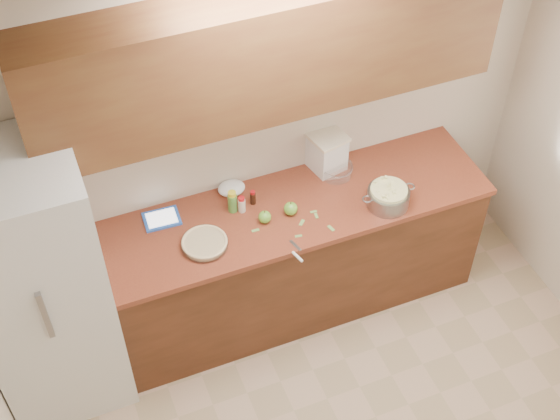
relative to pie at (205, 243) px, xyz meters
name	(u,v)px	position (x,y,z in m)	size (l,w,h in m)	color
room_shell	(402,372)	(0.51, -1.37, 0.36)	(3.60, 3.60, 3.60)	tan
counter_run	(279,260)	(0.51, 0.10, -0.48)	(2.64, 0.68, 0.92)	#5A2D19
upper_cabinets	(268,54)	(0.51, 0.26, 1.01)	(2.60, 0.34, 0.70)	brown
fridge	(41,287)	(-0.93, 0.07, -0.04)	(0.70, 0.70, 1.80)	silver
pie	(205,243)	(0.00, 0.00, 0.00)	(0.28, 0.28, 0.04)	silver
colander	(388,197)	(1.14, -0.09, 0.04)	(0.35, 0.26, 0.13)	gray
flour_canister	(327,151)	(0.93, 0.35, 0.11)	(0.25, 0.25, 0.26)	white
tablet	(162,219)	(-0.17, 0.29, -0.02)	(0.22, 0.17, 0.02)	blue
paring_knife	(297,255)	(0.47, -0.27, -0.02)	(0.07, 0.18, 0.02)	gray
lemon_bottle	(232,202)	(0.25, 0.21, 0.05)	(0.06, 0.06, 0.15)	#4C8C38
cinnamon_shaker	(242,205)	(0.30, 0.19, 0.03)	(0.05, 0.05, 0.11)	beige
vanilla_bottle	(253,198)	(0.38, 0.22, 0.03)	(0.04, 0.04, 0.10)	black
mixing_bowl	(336,170)	(0.96, 0.26, 0.02)	(0.21, 0.21, 0.08)	silver
paper_towel	(231,188)	(0.29, 0.36, 0.01)	(0.17, 0.14, 0.07)	white
apple_left	(265,217)	(0.39, 0.05, 0.02)	(0.08, 0.08, 0.09)	#66A631
apple_center	(291,209)	(0.56, 0.05, 0.02)	(0.08, 0.08, 0.10)	#66A631
peel_a	(316,216)	(0.69, -0.02, -0.02)	(0.04, 0.02, 0.00)	#76A650
peel_b	(302,223)	(0.59, -0.04, -0.02)	(0.05, 0.02, 0.00)	#76A650
peel_c	(255,230)	(0.31, 0.00, -0.02)	(0.05, 0.02, 0.00)	#76A650
peel_d	(298,236)	(0.53, -0.13, -0.02)	(0.04, 0.02, 0.00)	#76A650
peel_e	(313,212)	(0.69, 0.01, -0.02)	(0.04, 0.02, 0.00)	#76A650
peel_f	(331,228)	(0.73, -0.15, -0.02)	(0.05, 0.02, 0.00)	#76A650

